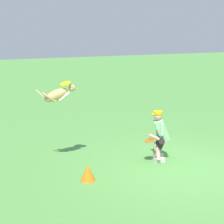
# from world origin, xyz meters

# --- Properties ---
(ground_plane) EXTENTS (60.00, 60.00, 0.00)m
(ground_plane) POSITION_xyz_m (0.00, 0.00, 0.00)
(ground_plane) COLOR #539444
(person) EXTENTS (0.68, 0.65, 1.29)m
(person) POSITION_xyz_m (0.23, -0.69, 0.70)
(person) COLOR silver
(person) RESTS_ON ground_plane
(dog) EXTENTS (1.01, 0.29, 0.47)m
(dog) POSITION_xyz_m (2.64, -1.38, 1.77)
(dog) COLOR tan
(frisbee_flying) EXTENTS (0.36, 0.37, 0.13)m
(frisbee_flying) POSITION_xyz_m (2.46, -1.39, 2.02)
(frisbee_flying) COLOR yellow
(frisbee_held) EXTENTS (0.31, 0.31, 0.05)m
(frisbee_held) POSITION_xyz_m (0.60, -0.57, 0.61)
(frisbee_held) COLOR #DF590F
(frisbee_held) RESTS_ON person
(training_cone) EXTENTS (0.34, 0.34, 0.38)m
(training_cone) POSITION_xyz_m (2.31, -0.20, 0.19)
(training_cone) COLOR orange
(training_cone) RESTS_ON ground_plane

